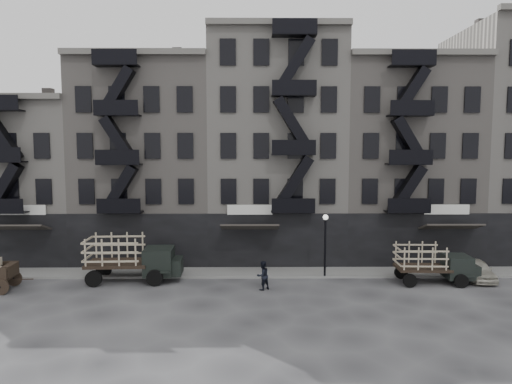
{
  "coord_description": "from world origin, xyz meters",
  "views": [
    {
      "loc": [
        -1.85,
        -27.09,
        8.64
      ],
      "look_at": [
        -1.57,
        4.0,
        5.64
      ],
      "focal_mm": 32.0,
      "sensor_mm": 36.0,
      "label": 1
    }
  ],
  "objects_px": {
    "stake_truck_west": "(131,255)",
    "stake_truck_east": "(434,261)",
    "car_east": "(477,270)",
    "pedestrian_mid": "(263,275)"
  },
  "relations": [
    {
      "from": "stake_truck_west",
      "to": "stake_truck_east",
      "type": "bearing_deg",
      "value": -4.23
    },
    {
      "from": "stake_truck_east",
      "to": "car_east",
      "type": "relative_size",
      "value": 1.33
    },
    {
      "from": "car_east",
      "to": "pedestrian_mid",
      "type": "distance_m",
      "value": 14.36
    },
    {
      "from": "stake_truck_east",
      "to": "stake_truck_west",
      "type": "bearing_deg",
      "value": -179.74
    },
    {
      "from": "car_east",
      "to": "stake_truck_west",
      "type": "bearing_deg",
      "value": -173.31
    },
    {
      "from": "car_east",
      "to": "pedestrian_mid",
      "type": "relative_size",
      "value": 2.17
    },
    {
      "from": "stake_truck_west",
      "to": "stake_truck_east",
      "type": "height_order",
      "value": "stake_truck_west"
    },
    {
      "from": "stake_truck_west",
      "to": "pedestrian_mid",
      "type": "distance_m",
      "value": 8.73
    },
    {
      "from": "pedestrian_mid",
      "to": "car_east",
      "type": "bearing_deg",
      "value": 151.12
    },
    {
      "from": "stake_truck_west",
      "to": "stake_truck_east",
      "type": "xyz_separation_m",
      "value": [
        19.46,
        -0.62,
        -0.28
      ]
    }
  ]
}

